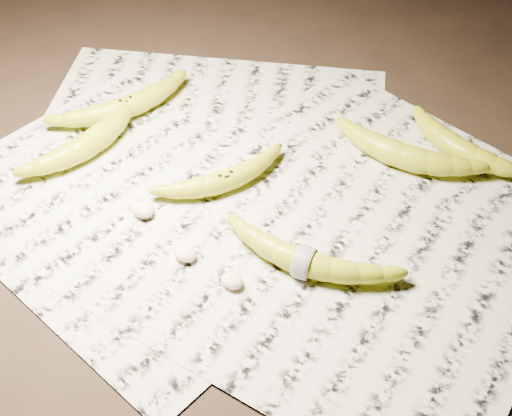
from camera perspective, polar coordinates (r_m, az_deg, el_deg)
The scene contains 12 objects.
ground at distance 0.99m, azimuth -0.30°, elevation -1.69°, with size 3.00×3.00×0.00m, color black.
newspaper_patch at distance 1.02m, azimuth -0.76°, elevation 0.61°, with size 0.90×0.70×0.01m, color beige.
banana_left_a at distance 1.17m, azimuth -10.37°, elevation 8.09°, with size 0.21×0.06×0.04m, color #B5A916, non-canonical shape.
banana_left_b at distance 1.11m, azimuth -13.00°, elevation 5.33°, with size 0.20×0.06×0.04m, color #B5A916, non-canonical shape.
banana_center at distance 1.02m, azimuth -2.50°, elevation 2.35°, with size 0.18×0.05×0.03m, color #B5A916, non-canonical shape.
banana_taped at distance 0.92m, azimuth 3.87°, elevation -4.20°, with size 0.22×0.06×0.04m, color #B5A916, non-canonical shape.
banana_upper_a at distance 1.08m, azimuth 11.71°, elevation 4.26°, with size 0.20×0.06×0.04m, color #B5A916, non-canonical shape.
banana_upper_b at distance 1.12m, azimuth 15.83°, elevation 4.79°, with size 0.18×0.06×0.04m, color #B5A916, non-canonical shape.
measuring_tape at distance 0.92m, azimuth 3.87°, elevation -4.20°, with size 0.05×0.05×0.00m, color white.
flesh_chunk_a at distance 1.00m, azimuth -9.06°, elevation 0.04°, with size 0.03×0.03×0.02m, color beige.
flesh_chunk_b at distance 0.94m, azimuth -5.71°, elevation -3.48°, with size 0.03×0.03×0.02m, color beige.
flesh_chunk_c at distance 0.91m, azimuth -1.92°, elevation -5.67°, with size 0.03×0.02×0.02m, color beige.
Camera 1 is at (0.36, -0.57, 0.73)m, focal length 50.00 mm.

